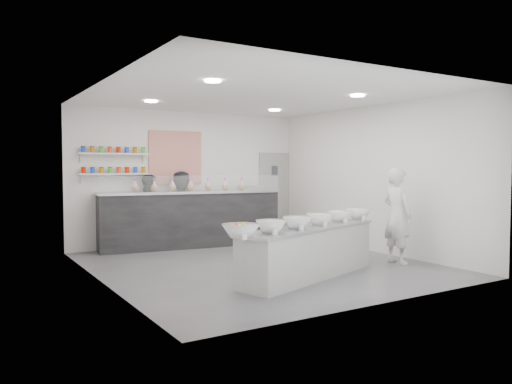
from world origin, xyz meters
TOP-DOWN VIEW (x-y plane):
  - floor at (0.00, 0.00)m, footprint 6.00×6.00m
  - ceiling at (0.00, 0.00)m, footprint 6.00×6.00m
  - back_wall at (0.00, 3.00)m, footprint 5.50×0.00m
  - left_wall at (-2.75, 0.00)m, footprint 0.00×6.00m
  - right_wall at (2.75, 0.00)m, footprint 0.00×6.00m
  - back_door at (2.30, 2.97)m, footprint 0.88×0.04m
  - pattern_panel at (-0.35, 2.98)m, footprint 1.25×0.03m
  - jar_shelf_lower at (-1.75, 2.90)m, footprint 1.45×0.22m
  - jar_shelf_upper at (-1.75, 2.90)m, footprint 1.45×0.22m
  - preserve_jars at (-1.75, 2.88)m, footprint 1.45×0.10m
  - downlight_0 at (-1.40, -1.00)m, footprint 0.24×0.24m
  - downlight_1 at (1.40, -1.00)m, footprint 0.24×0.24m
  - downlight_2 at (-1.40, 1.60)m, footprint 0.24×0.24m
  - downlight_3 at (1.40, 1.60)m, footprint 0.24×0.24m
  - prep_counter at (0.14, -1.29)m, footprint 3.02×1.59m
  - back_bar at (-0.22, 2.46)m, footprint 4.02×1.24m
  - sneeze_guard at (-0.26, 2.12)m, footprint 3.88×0.53m
  - espresso_ledge at (1.55, 2.78)m, footprint 1.18×0.38m
  - espresso_machine at (1.49, 2.78)m, footprint 0.53×0.37m
  - cup_stacks at (1.32, 2.78)m, footprint 0.24×0.24m
  - prep_bowls at (0.14, -1.29)m, footprint 3.68×1.71m
  - label_cards at (-0.04, -1.81)m, footprint 3.31×0.04m
  - cookie_bags at (-0.22, 2.46)m, footprint 2.55×0.48m
  - woman_prep at (2.19, -1.21)m, footprint 0.44×0.65m
  - staff_left at (-1.11, 2.71)m, footprint 0.85×0.71m
  - staff_right at (-0.32, 2.71)m, footprint 0.94×0.76m

SIDE VIEW (x-z plane):
  - floor at x=0.00m, z-range 0.00..0.00m
  - prep_counter at x=0.14m, z-range 0.00..0.81m
  - espresso_ledge at x=1.55m, z-range 0.00..0.88m
  - back_bar at x=-0.22m, z-range 0.00..1.23m
  - staff_left at x=-1.11m, z-range 0.00..1.58m
  - staff_right at x=-0.32m, z-range 0.00..1.66m
  - label_cards at x=-0.04m, z-range 0.81..0.88m
  - woman_prep at x=2.19m, z-range 0.00..1.73m
  - prep_bowls at x=0.14m, z-range 0.81..0.99m
  - back_door at x=2.30m, z-range 0.00..2.10m
  - cup_stacks at x=1.32m, z-range 0.88..1.24m
  - espresso_machine at x=1.49m, z-range 0.88..1.29m
  - cookie_bags at x=-0.22m, z-range 1.23..1.50m
  - sneeze_guard at x=-0.26m, z-range 1.23..1.56m
  - back_wall at x=0.00m, z-range -1.25..4.25m
  - left_wall at x=-2.75m, z-range -1.50..4.50m
  - right_wall at x=2.75m, z-range -1.50..4.50m
  - jar_shelf_lower at x=-1.75m, z-range 1.58..1.62m
  - preserve_jars at x=-1.75m, z-range 1.60..2.16m
  - pattern_panel at x=-0.35m, z-range 1.35..2.55m
  - jar_shelf_upper at x=-1.75m, z-range 2.00..2.04m
  - downlight_0 at x=-1.40m, z-range 2.97..2.99m
  - downlight_1 at x=1.40m, z-range 2.97..2.99m
  - downlight_2 at x=-1.40m, z-range 2.97..2.99m
  - downlight_3 at x=1.40m, z-range 2.97..2.99m
  - ceiling at x=0.00m, z-range 3.00..3.00m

